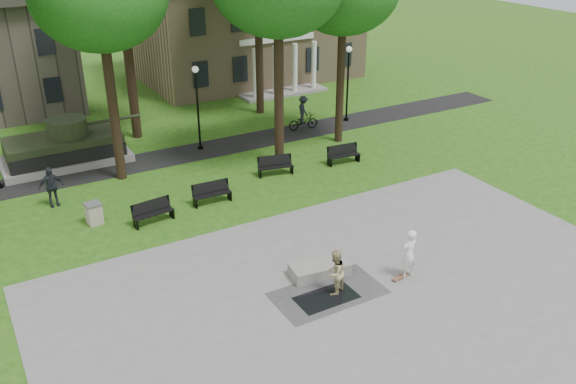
{
  "coord_description": "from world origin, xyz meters",
  "views": [
    {
      "loc": [
        -11.19,
        -18.09,
        12.58
      ],
      "look_at": [
        0.5,
        2.33,
        1.4
      ],
      "focal_mm": 38.0,
      "sensor_mm": 36.0,
      "label": 1
    }
  ],
  "objects_px": {
    "skateboarder": "(409,254)",
    "friend_watching": "(335,272)",
    "park_bench_0": "(153,211)",
    "trash_bin": "(94,213)",
    "concrete_block": "(320,269)",
    "cyclist": "(303,116)"
  },
  "relations": [
    {
      "from": "cyclist",
      "to": "trash_bin",
      "type": "xyz_separation_m",
      "value": [
        -14.12,
        -5.95,
        -0.37
      ]
    },
    {
      "from": "skateboarder",
      "to": "park_bench_0",
      "type": "relative_size",
      "value": 1.06
    },
    {
      "from": "cyclist",
      "to": "friend_watching",
      "type": "bearing_deg",
      "value": 160.43
    },
    {
      "from": "friend_watching",
      "to": "concrete_block",
      "type": "bearing_deg",
      "value": -125.98
    },
    {
      "from": "concrete_block",
      "to": "cyclist",
      "type": "height_order",
      "value": "cyclist"
    },
    {
      "from": "concrete_block",
      "to": "trash_bin",
      "type": "relative_size",
      "value": 2.29
    },
    {
      "from": "park_bench_0",
      "to": "cyclist",
      "type": "bearing_deg",
      "value": 23.23
    },
    {
      "from": "concrete_block",
      "to": "park_bench_0",
      "type": "relative_size",
      "value": 1.19
    },
    {
      "from": "concrete_block",
      "to": "skateboarder",
      "type": "relative_size",
      "value": 1.13
    },
    {
      "from": "skateboarder",
      "to": "friend_watching",
      "type": "xyz_separation_m",
      "value": [
        -2.92,
        0.47,
        -0.12
      ]
    },
    {
      "from": "skateboarder",
      "to": "friend_watching",
      "type": "relative_size",
      "value": 1.15
    },
    {
      "from": "park_bench_0",
      "to": "concrete_block",
      "type": "bearing_deg",
      "value": -68.07
    },
    {
      "from": "trash_bin",
      "to": "cyclist",
      "type": "bearing_deg",
      "value": 22.84
    },
    {
      "from": "concrete_block",
      "to": "skateboarder",
      "type": "height_order",
      "value": "skateboarder"
    },
    {
      "from": "friend_watching",
      "to": "park_bench_0",
      "type": "xyz_separation_m",
      "value": [
        -3.85,
        8.39,
        -0.35
      ]
    },
    {
      "from": "skateboarder",
      "to": "trash_bin",
      "type": "distance_m",
      "value": 13.48
    },
    {
      "from": "concrete_block",
      "to": "friend_watching",
      "type": "height_order",
      "value": "friend_watching"
    },
    {
      "from": "park_bench_0",
      "to": "trash_bin",
      "type": "height_order",
      "value": "park_bench_0"
    },
    {
      "from": "concrete_block",
      "to": "trash_bin",
      "type": "bearing_deg",
      "value": 127.22
    },
    {
      "from": "friend_watching",
      "to": "park_bench_0",
      "type": "relative_size",
      "value": 0.92
    },
    {
      "from": "park_bench_0",
      "to": "trash_bin",
      "type": "relative_size",
      "value": 1.92
    },
    {
      "from": "skateboarder",
      "to": "trash_bin",
      "type": "relative_size",
      "value": 2.03
    }
  ]
}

